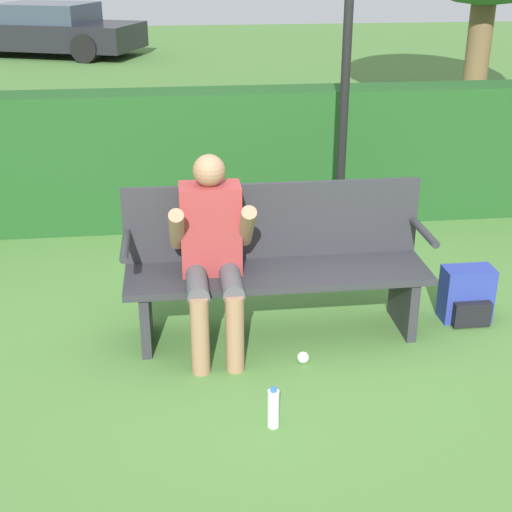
# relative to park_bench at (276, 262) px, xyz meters

# --- Properties ---
(ground_plane) EXTENTS (40.00, 40.00, 0.00)m
(ground_plane) POSITION_rel_park_bench_xyz_m (0.00, -0.08, -0.48)
(ground_plane) COLOR #4C7A38
(hedge_back) EXTENTS (12.00, 0.43, 1.20)m
(hedge_back) POSITION_rel_park_bench_xyz_m (0.00, 2.03, 0.12)
(hedge_back) COLOR #1E4C1E
(hedge_back) RESTS_ON ground
(park_bench) EXTENTS (1.92, 0.49, 0.96)m
(park_bench) POSITION_rel_park_bench_xyz_m (0.00, 0.00, 0.00)
(park_bench) COLOR #2D2D33
(park_bench) RESTS_ON ground
(person_seated) EXTENTS (0.51, 0.61, 1.21)m
(person_seated) POSITION_rel_park_bench_xyz_m (-0.41, -0.14, 0.18)
(person_seated) COLOR #993333
(person_seated) RESTS_ON ground
(backpack) EXTENTS (0.33, 0.25, 0.37)m
(backpack) POSITION_rel_park_bench_xyz_m (1.30, -0.03, -0.31)
(backpack) COLOR #283893
(backpack) RESTS_ON ground
(water_bottle) EXTENTS (0.06, 0.06, 0.24)m
(water_bottle) POSITION_rel_park_bench_xyz_m (-0.16, -1.05, -0.37)
(water_bottle) COLOR white
(water_bottle) RESTS_ON ground
(signpost) EXTENTS (0.32, 0.09, 2.63)m
(signpost) POSITION_rel_park_bench_xyz_m (0.69, 1.20, 0.99)
(signpost) COLOR black
(signpost) RESTS_ON ground
(parked_car) EXTENTS (4.47, 3.12, 1.16)m
(parked_car) POSITION_rel_park_bench_xyz_m (-3.29, 13.34, 0.08)
(parked_car) COLOR black
(parked_car) RESTS_ON ground
(litter_crumple) EXTENTS (0.07, 0.07, 0.07)m
(litter_crumple) POSITION_rel_park_bench_xyz_m (0.11, -0.45, -0.45)
(litter_crumple) COLOR silver
(litter_crumple) RESTS_ON ground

